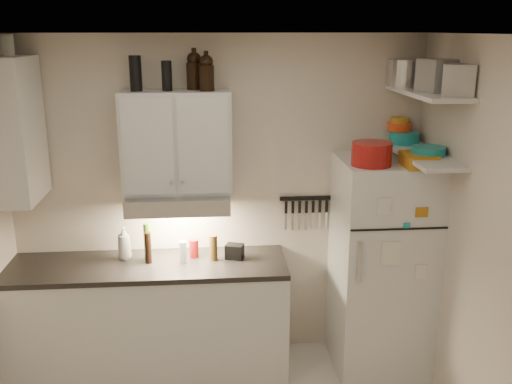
{
  "coord_description": "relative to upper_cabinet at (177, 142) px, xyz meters",
  "views": [
    {
      "loc": [
        -0.06,
        -2.84,
        2.63
      ],
      "look_at": [
        0.25,
        0.9,
        1.55
      ],
      "focal_mm": 40.0,
      "sensor_mm": 36.0,
      "label": 1
    }
  ],
  "objects": [
    {
      "name": "stock_pot",
      "position": [
        1.7,
        0.02,
        0.49
      ],
      "size": [
        0.32,
        0.32,
        0.19
      ],
      "primitive_type": "cylinder",
      "rotation": [
        0.0,
        0.0,
        0.2
      ],
      "color": "silver",
      "rests_on": "shelf_hi"
    },
    {
      "name": "base_cabinet",
      "position": [
        -0.25,
        -0.14,
        -1.39
      ],
      "size": [
        2.1,
        0.6,
        0.88
      ],
      "primitive_type": "cube",
      "color": "silver",
      "rests_on": "floor"
    },
    {
      "name": "bowl_yellow",
      "position": [
        1.72,
        0.11,
        0.12
      ],
      "size": [
        0.14,
        0.14,
        0.05
      ],
      "primitive_type": "cylinder",
      "color": "#C28022",
      "rests_on": "bowl_orange"
    },
    {
      "name": "pepper_mill",
      "position": [
        0.25,
        -0.1,
        -0.8
      ],
      "size": [
        0.06,
        0.06,
        0.2
      ],
      "primitive_type": "cylinder",
      "rotation": [
        0.0,
        0.0,
        -0.0
      ],
      "color": "brown",
      "rests_on": "countertop"
    },
    {
      "name": "spice_jar",
      "position": [
        1.64,
        -0.24,
        -0.08
      ],
      "size": [
        0.07,
        0.07,
        0.09
      ],
      "primitive_type": "cylinder",
      "rotation": [
        0.0,
        0.0,
        0.21
      ],
      "color": "silver",
      "rests_on": "fridge"
    },
    {
      "name": "book_stack",
      "position": [
        1.69,
        -0.4,
        -0.08
      ],
      "size": [
        0.23,
        0.28,
        0.09
      ],
      "primitive_type": "cube",
      "rotation": [
        0.0,
        0.0,
        -0.05
      ],
      "color": "#B57016",
      "rests_on": "fridge"
    },
    {
      "name": "dutch_oven",
      "position": [
        1.37,
        -0.34,
        -0.04
      ],
      "size": [
        0.34,
        0.34,
        0.16
      ],
      "primitive_type": "cylinder",
      "rotation": [
        0.0,
        0.0,
        0.22
      ],
      "color": "maroon",
      "rests_on": "fridge"
    },
    {
      "name": "fridge",
      "position": [
        1.55,
        -0.18,
        -0.98
      ],
      "size": [
        0.7,
        0.68,
        1.7
      ],
      "primitive_type": "cube",
      "color": "silver",
      "rests_on": "floor"
    },
    {
      "name": "growler_a",
      "position": [
        0.14,
        0.06,
        0.51
      ],
      "size": [
        0.13,
        0.13,
        0.28
      ],
      "primitive_type": null,
      "rotation": [
        0.0,
        0.0,
        0.11
      ],
      "color": "black",
      "rests_on": "upper_cabinet"
    },
    {
      "name": "right_wall",
      "position": [
        1.91,
        -1.33,
        -0.53
      ],
      "size": [
        0.02,
        3.0,
        2.6
      ],
      "primitive_type": "cube",
      "color": "beige",
      "rests_on": "ground"
    },
    {
      "name": "countertop",
      "position": [
        -0.25,
        -0.14,
        -0.93
      ],
      "size": [
        2.1,
        0.62,
        0.04
      ],
      "primitive_type": "cube",
      "color": "black",
      "rests_on": "base_cabinet"
    },
    {
      "name": "vinegar_bottle",
      "position": [
        -0.24,
        -0.12,
        -0.78
      ],
      "size": [
        0.06,
        0.06,
        0.24
      ],
      "primitive_type": "cylinder",
      "rotation": [
        0.0,
        0.0,
        0.33
      ],
      "color": "black",
      "rests_on": "countertop"
    },
    {
      "name": "red_jar",
      "position": [
        0.1,
        -0.03,
        -0.83
      ],
      "size": [
        0.08,
        0.08,
        0.14
      ],
      "primitive_type": "cylinder",
      "rotation": [
        0.0,
        0.0,
        -0.15
      ],
      "color": "maroon",
      "rests_on": "countertop"
    },
    {
      "name": "side_cabinet",
      "position": [
        -1.14,
        -0.14,
        0.12
      ],
      "size": [
        0.33,
        0.55,
        1.0
      ],
      "primitive_type": "cube",
      "color": "silver",
      "rests_on": "left_wall"
    },
    {
      "name": "shelf_hi",
      "position": [
        1.75,
        -0.31,
        0.38
      ],
      "size": [
        0.3,
        0.95,
        0.03
      ],
      "primitive_type": "cube",
      "color": "silver",
      "rests_on": "right_wall"
    },
    {
      "name": "knife_strip",
      "position": [
        1.0,
        0.15,
        -0.51
      ],
      "size": [
        0.42,
        0.02,
        0.03
      ],
      "primitive_type": "cube",
      "color": "black",
      "rests_on": "back_wall"
    },
    {
      "name": "bowl_teal",
      "position": [
        1.73,
        0.04,
        -0.0
      ],
      "size": [
        0.23,
        0.23,
        0.09
      ],
      "primitive_type": "cylinder",
      "color": "teal",
      "rests_on": "shelf_lo"
    },
    {
      "name": "upper_cabinet",
      "position": [
        0.0,
        0.0,
        0.0
      ],
      "size": [
        0.8,
        0.33,
        0.75
      ],
      "primitive_type": "cube",
      "color": "silver",
      "rests_on": "back_wall"
    },
    {
      "name": "soap_bottle",
      "position": [
        -0.43,
        -0.03,
        -0.76
      ],
      "size": [
        0.12,
        0.12,
        0.3
      ],
      "primitive_type": "imported",
      "rotation": [
        0.0,
        0.0,
        0.05
      ],
      "color": "silver",
      "rests_on": "countertop"
    },
    {
      "name": "growler_b",
      "position": [
        0.23,
        -0.05,
        0.5
      ],
      "size": [
        0.15,
        0.15,
        0.26
      ],
      "primitive_type": null,
      "rotation": [
        0.0,
        0.0,
        0.42
      ],
      "color": "black",
      "rests_on": "upper_cabinet"
    },
    {
      "name": "range_hood",
      "position": [
        0.0,
        -0.06,
        -0.44
      ],
      "size": [
        0.76,
        0.46,
        0.12
      ],
      "primitive_type": "cube",
      "color": "silver",
      "rests_on": "back_wall"
    },
    {
      "name": "oil_bottle",
      "position": [
        -0.25,
        -0.06,
        -0.76
      ],
      "size": [
        0.07,
        0.07,
        0.29
      ],
      "primitive_type": "cylinder",
      "rotation": [
        0.0,
        0.0,
        0.27
      ],
      "color": "#46721C",
      "rests_on": "countertop"
    },
    {
      "name": "shelf_lo",
      "position": [
        1.75,
        -0.31,
        -0.07
      ],
      "size": [
        0.3,
        0.95,
        0.03
      ],
      "primitive_type": "cube",
      "color": "silver",
      "rests_on": "right_wall"
    },
    {
      "name": "plates",
      "position": [
        1.77,
        -0.38,
        -0.02
      ],
      "size": [
        0.25,
        0.25,
        0.06
      ],
      "primitive_type": "cylinder",
      "rotation": [
        0.0,
        0.0,
        -0.02
      ],
      "color": "teal",
      "rests_on": "shelf_lo"
    },
    {
      "name": "caddy",
      "position": [
        0.41,
        -0.09,
        -0.85
      ],
      "size": [
        0.16,
        0.13,
        0.11
      ],
      "primitive_type": "cube",
      "rotation": [
        0.0,
        0.0,
        -0.34
      ],
      "color": "black",
      "rests_on": "countertop"
    },
    {
      "name": "thermos_b",
      "position": [
        -0.27,
        -0.02,
        0.5
      ],
      "size": [
        0.09,
        0.09,
        0.25
      ],
      "primitive_type": "cylinder",
      "rotation": [
        0.0,
        0.0,
        0.07
      ],
      "color": "black",
      "rests_on": "upper_cabinet"
    },
    {
      "name": "clear_bottle",
      "position": [
        0.02,
        -0.13,
        -0.82
      ],
      "size": [
        0.07,
        0.07,
        0.17
      ],
      "primitive_type": "cylinder",
      "rotation": [
        0.0,
        0.0,
        -0.25
      ],
      "color": "silver",
      "rests_on": "countertop"
    },
    {
      "name": "side_jar",
      "position": [
        -1.14,
        -0.02,
        0.7
      ],
      "size": [
        0.14,
        0.14,
        0.14
      ],
      "primitive_type": "cylinder",
      "rotation": [
        0.0,
        0.0,
        0.36
      ],
      "color": "silver",
      "rests_on": "side_cabinet"
    },
    {
      "name": "ceiling",
      "position": [
        0.3,
        -1.33,
        0.78
      ],
      "size": [
        3.2,
        3.0,
        0.02
      ],
      "primitive_type": "cube",
      "color": "white",
      "rests_on": "ground"
    },
    {
      "name": "tin_a",
      "position": [
        1.78,
        -0.38,
        0.5
      ],
      "size": [
        0.27,
        0.26,
        0.22
      ],
      "primitive_type": "cube",
      "rotation": [
        0.0,
        0.0,
        0.36
      ],
      "color": "#AAAAAD",
      "rests_on": "shelf_hi"
    },
    {
      "name": "back_wall",
      "position": [
        0.3,
        0.18,
        -0.53
      ],
      "size": [
        3.2,
        0.02,
        2.6
      ],
      "primitive_type": "cube",
      "color": "beige",
      "rests_on": "ground"
    },
    {
      "name": "tin_b",
      "position": [
        1.83,
        -0.62,
        0.49
      ],
      "size": [
        0.26,
        0.26,
        0.2
      ],
      "primitive_type": "cube",
      "rotation": [
        0.0,
        0.0,
        -0.4
      ],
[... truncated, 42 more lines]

